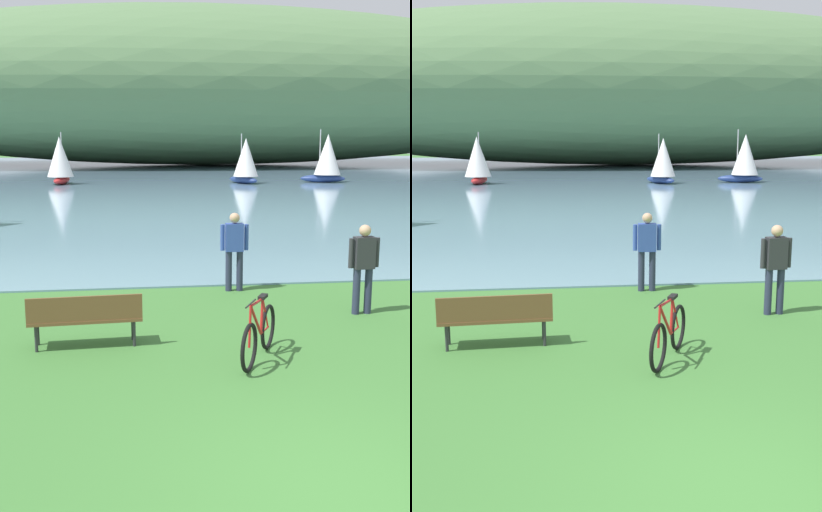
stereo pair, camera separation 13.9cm
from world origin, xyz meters
The scene contains 10 objects.
ground_plane centered at (0.00, 0.00, 0.00)m, with size 200.00×200.00×0.00m, color #3D7533.
bay_water centered at (0.00, 48.35, 0.02)m, with size 180.00×80.00×0.04m, color #6B8EA8.
distant_hillside centered at (7.34, 64.41, 8.33)m, with size 91.27×28.00×16.58m, color #567A4C.
park_bench_near_camera centered at (-2.78, 4.59, 0.52)m, with size 1.82×0.58×0.88m.
bicycle_leaning_near_bench centered at (-0.15, 3.69, 0.40)m, with size 0.88×1.59×1.01m.
person_at_shoreline centered at (0.22, 7.93, 0.98)m, with size 0.61×0.24×1.71m.
person_on_the_grass centered at (2.32, 5.87, 0.98)m, with size 0.61×0.24×1.71m.
sailboat_nearest_to_shore centered at (-6.28, 37.98, 1.67)m, with size 2.01×3.04×3.46m.
sailboat_mid_bay centered at (11.97, 37.33, 1.75)m, with size 3.22×2.27×3.64m.
sailboat_toward_hillside centered at (6.14, 37.00, 1.62)m, with size 2.29×2.90×3.35m.
Camera 1 is at (-2.12, -5.15, 3.36)m, focal length 43.93 mm.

